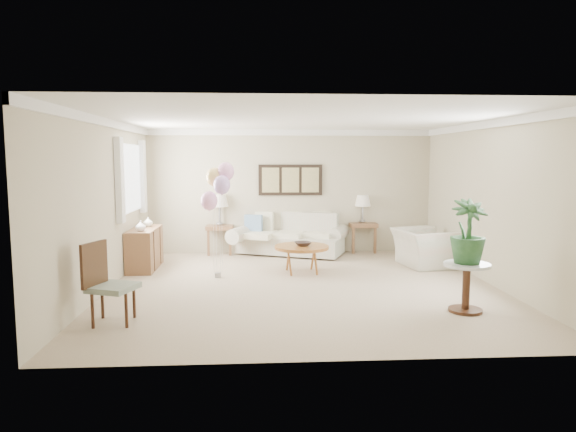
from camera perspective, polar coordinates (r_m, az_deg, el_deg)
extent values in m
plane|color=#BAAA8E|center=(8.13, 1.67, -7.83)|extent=(6.00, 6.00, 0.00)
cube|color=#B7AE8F|center=(10.90, 0.26, 2.72)|extent=(6.00, 0.04, 2.60)
cube|color=#B7AE8F|center=(4.95, 4.87, -1.74)|extent=(6.00, 0.04, 2.60)
cube|color=#B7AE8F|center=(8.21, -19.66, 1.13)|extent=(0.04, 6.00, 2.60)
cube|color=#B7AE8F|center=(8.72, 21.75, 1.34)|extent=(0.04, 6.00, 2.60)
cube|color=white|center=(7.91, 1.73, 10.68)|extent=(6.00, 6.00, 0.02)
cube|color=white|center=(10.86, 0.27, 9.25)|extent=(6.00, 0.06, 0.12)
cube|color=white|center=(8.19, -19.78, 9.81)|extent=(0.06, 6.00, 0.12)
cube|color=white|center=(8.69, 21.91, 9.51)|extent=(0.06, 6.00, 0.12)
cube|color=white|center=(9.63, -17.15, 4.03)|extent=(0.04, 1.40, 1.20)
cube|color=white|center=(8.79, -18.20, 3.80)|extent=(0.10, 0.22, 1.40)
cube|color=white|center=(10.45, -15.85, 4.24)|extent=(0.10, 0.22, 1.40)
cube|color=black|center=(10.85, 0.27, 4.02)|extent=(1.35, 0.04, 0.65)
cube|color=#8C8C59|center=(10.81, -1.95, 4.01)|extent=(0.36, 0.02, 0.52)
cube|color=#8C8C59|center=(10.83, 0.28, 4.02)|extent=(0.36, 0.02, 0.52)
cube|color=#8C8C59|center=(10.87, 2.50, 4.02)|extent=(0.36, 0.02, 0.52)
cube|color=#C2B29E|center=(10.75, 0.22, -3.17)|extent=(2.32, 1.63, 0.35)
cube|color=#C2B29E|center=(11.01, 0.11, -0.89)|extent=(2.06, 1.02, 0.54)
cylinder|color=#C2B29E|center=(10.69, -5.26, -2.02)|extent=(0.62, 0.93, 0.31)
cylinder|color=#C2B29E|center=(10.83, 5.64, -1.93)|extent=(0.62, 0.93, 0.31)
cube|color=beige|center=(10.64, -3.06, -2.10)|extent=(0.81, 0.87, 0.12)
cube|color=beige|center=(10.66, 0.24, -2.07)|extent=(0.81, 0.87, 0.12)
cube|color=beige|center=(10.72, 3.52, -2.04)|extent=(0.81, 0.87, 0.12)
cube|color=#698EB3|center=(10.78, -3.85, -0.85)|extent=(0.37, 0.12, 0.37)
cube|color=tan|center=(10.86, 3.77, -0.79)|extent=(0.37, 0.12, 0.37)
cube|color=#3A2515|center=(10.82, 4.58, -1.13)|extent=(0.33, 0.10, 0.33)
cube|color=#C2B29E|center=(10.78, 0.22, -4.19)|extent=(1.95, 0.78, 0.04)
cube|color=brown|center=(10.86, -7.58, -1.22)|extent=(0.56, 0.51, 0.08)
cube|color=brown|center=(10.72, -8.83, -2.99)|extent=(0.05, 0.05, 0.53)
cube|color=brown|center=(10.69, -6.44, -2.98)|extent=(0.05, 0.05, 0.53)
cube|color=brown|center=(11.12, -8.64, -2.65)|extent=(0.05, 0.05, 0.53)
cube|color=brown|center=(11.09, -6.33, -2.64)|extent=(0.05, 0.05, 0.53)
cube|color=brown|center=(11.12, 8.27, -0.94)|extent=(0.58, 0.53, 0.08)
cube|color=brown|center=(10.92, 7.27, -2.74)|extent=(0.05, 0.05, 0.55)
cube|color=brown|center=(11.02, 9.65, -2.70)|extent=(0.05, 0.05, 0.55)
cube|color=brown|center=(11.33, 6.87, -2.41)|extent=(0.05, 0.05, 0.55)
cube|color=brown|center=(11.42, 9.17, -2.37)|extent=(0.05, 0.05, 0.55)
cylinder|color=gray|center=(10.85, -7.59, -0.84)|extent=(0.15, 0.15, 0.06)
cylinder|color=gray|center=(10.83, -7.61, 0.19)|extent=(0.04, 0.04, 0.32)
cone|color=silver|center=(10.80, -7.63, 1.73)|extent=(0.37, 0.37, 0.26)
cylinder|color=gray|center=(11.12, 8.27, -0.57)|extent=(0.14, 0.14, 0.06)
cylinder|color=gray|center=(11.10, 8.29, 0.34)|extent=(0.04, 0.04, 0.30)
cone|color=silver|center=(11.07, 8.31, 1.71)|extent=(0.34, 0.34, 0.24)
cylinder|color=#985A2B|center=(9.00, 1.53, -3.48)|extent=(0.95, 0.95, 0.05)
cylinder|color=#985A2B|center=(9.28, 2.79, -4.69)|extent=(0.04, 0.04, 0.43)
cylinder|color=#985A2B|center=(9.24, 0.01, -4.73)|extent=(0.04, 0.04, 0.43)
cylinder|color=#985A2B|center=(8.80, 0.19, -5.29)|extent=(0.04, 0.04, 0.43)
cylinder|color=#985A2B|center=(8.85, 3.11, -5.25)|extent=(0.04, 0.04, 0.43)
imported|color=#2D221E|center=(8.97, 1.66, -3.11)|extent=(0.35, 0.35, 0.07)
imported|color=#C2B29E|center=(9.92, 14.84, -3.43)|extent=(1.08, 1.19, 0.69)
cylinder|color=silver|center=(7.09, 19.27, -5.14)|extent=(0.60, 0.60, 0.04)
cylinder|color=#3D2615|center=(7.16, 19.17, -7.63)|extent=(0.10, 0.10, 0.60)
cylinder|color=#3D2615|center=(7.23, 19.09, -9.96)|extent=(0.44, 0.44, 0.01)
imported|color=#1F4C23|center=(7.03, 19.36, -1.62)|extent=(0.52, 0.52, 0.84)
cube|color=gray|center=(6.64, -18.84, -7.53)|extent=(0.63, 0.63, 0.07)
cylinder|color=#3D2615|center=(6.57, -20.90, -9.89)|extent=(0.04, 0.04, 0.41)
cylinder|color=#3D2615|center=(6.46, -17.53, -10.03)|extent=(0.04, 0.04, 0.41)
cylinder|color=#3D2615|center=(6.93, -19.92, -9.01)|extent=(0.04, 0.04, 0.41)
cylinder|color=#3D2615|center=(6.83, -16.73, -9.12)|extent=(0.04, 0.04, 0.41)
cube|color=#3D2615|center=(6.63, -20.74, -5.01)|extent=(0.20, 0.46, 0.54)
cube|color=brown|center=(9.71, -15.64, -3.50)|extent=(0.45, 1.20, 0.74)
cube|color=#3D2615|center=(9.42, -15.99, -3.81)|extent=(0.46, 0.02, 0.70)
cube|color=#3D2615|center=(10.00, -15.25, -3.21)|extent=(0.46, 0.02, 0.70)
imported|color=white|center=(9.29, -16.06, -1.07)|extent=(0.19, 0.19, 0.18)
imported|color=silver|center=(9.89, -15.29, -0.63)|extent=(0.20, 0.20, 0.18)
cube|color=gray|center=(8.80, -7.79, -6.52)|extent=(0.10, 0.10, 0.08)
ellipsoid|color=#FDA4DF|center=(8.50, -8.76, 1.68)|extent=(0.28, 0.28, 0.32)
cylinder|color=silver|center=(8.64, -8.26, -2.89)|extent=(0.01, 0.01, 1.07)
ellipsoid|color=#C699E7|center=(8.50, -7.36, 3.45)|extent=(0.28, 0.28, 0.32)
cylinder|color=silver|center=(8.63, -7.57, -2.02)|extent=(0.01, 0.01, 1.33)
ellipsoid|color=#F9CD71|center=(8.67, -8.17, 4.31)|extent=(0.28, 0.28, 0.32)
cylinder|color=silver|center=(8.71, -7.98, -1.54)|extent=(0.01, 0.01, 1.46)
ellipsoid|color=#FDA4DF|center=(8.63, -6.93, 4.92)|extent=(0.28, 0.28, 0.32)
cylinder|color=silver|center=(8.68, -7.36, -1.25)|extent=(0.01, 0.01, 1.55)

